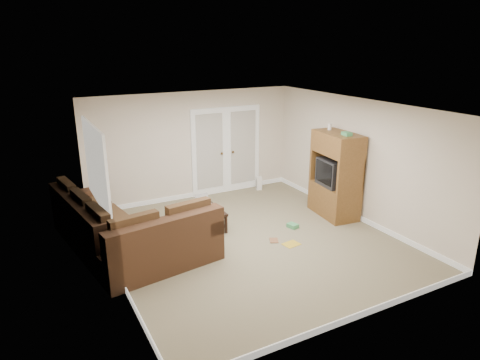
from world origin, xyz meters
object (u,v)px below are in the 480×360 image
coffee_table (207,216)px  side_cabinet (341,202)px  tv_armoire (335,174)px  sectional_sofa (124,234)px

coffee_table → side_cabinet: 2.82m
coffee_table → tv_armoire: 2.83m
sectional_sofa → side_cabinet: size_ratio=3.09×
coffee_table → sectional_sofa: bearing=-167.5°
coffee_table → side_cabinet: bearing=-19.1°
sectional_sofa → tv_armoire: tv_armoire is taller
sectional_sofa → side_cabinet: bearing=-16.0°
tv_armoire → coffee_table: bearing=171.8°
sectional_sofa → coffee_table: (1.74, 0.37, -0.15)m
side_cabinet → tv_armoire: bearing=96.9°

